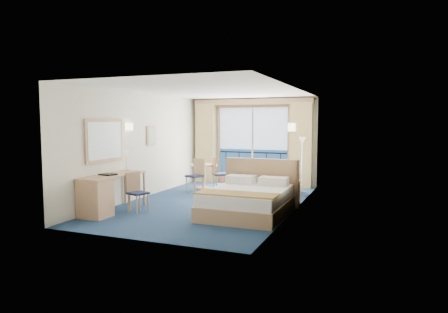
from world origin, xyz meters
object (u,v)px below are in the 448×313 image
Objects in this scene: desk_chair at (136,189)px; table_chair_a at (218,171)px; bed at (248,200)px; desk at (99,194)px; round_table at (204,170)px; nightstand at (290,192)px; armchair at (286,182)px; floor_lamp at (302,151)px; table_chair_b at (197,173)px.

table_chair_a is (0.64, 3.16, 0.06)m from desk_chair.
bed reaches higher than desk.
table_chair_a is (0.50, -0.12, 0.01)m from round_table.
table_chair_a reaches higher than round_table.
nightstand is 0.83× the size of armchair.
round_table is at bearing -171.14° from floor_lamp.
desk_chair reaches higher than armchair.
armchair is 0.40× the size of desk.
desk_chair is (-2.97, -2.01, 0.20)m from nightstand.
bed is 3.49m from round_table.
desk is at bearing -156.28° from bed.
table_chair_b reaches higher than round_table.
armchair is at bearing 52.37° from desk.
round_table is (-2.80, -0.44, -0.62)m from floor_lamp.
desk is at bearing -83.48° from table_chair_b.
armchair is at bearing -121.76° from table_chair_a.
armchair is at bearing -17.86° from desk_chair.
nightstand is 1.40m from armchair.
desk is (-3.42, -4.35, -0.71)m from floor_lamp.
table_chair_b reaches higher than desk.
table_chair_a is at bearing 8.37° from desk_chair.
round_table is 0.51m from table_chair_b.
table_chair_a reaches higher than nightstand.
nightstand is 0.33× the size of desk.
nightstand is 3.59m from desk_chair.
table_chair_a reaches higher than desk.
table_chair_a is at bearing -9.10° from armchair.
round_table is (-2.24, 2.66, 0.23)m from bed.
desk_chair reaches higher than nightstand.
desk is at bearing -99.02° from round_table.
desk is 3.96m from table_chair_a.
desk_chair is (-2.60, -3.35, 0.17)m from armchair.
table_chair_b is at bearing 79.58° from desk.
floor_lamp reaches higher than round_table.
round_table is at bearing 155.75° from nightstand.
floor_lamp is 5.58m from desk.
bed is 3.26m from floor_lamp.
table_chair_a is (1.12, 3.80, 0.10)m from desk.
floor_lamp is at bearing 91.06° from nightstand.
armchair is 0.45× the size of floor_lamp.
table_chair_b is (0.15, 2.78, 0.04)m from desk_chair.
desk_chair is at bearing 37.63° from armchair.
desk is at bearing -142.56° from nightstand.
desk is 1.79× the size of table_chair_a.
table_chair_b is at bearing -1.43° from armchair.
armchair is 0.74× the size of table_chair_b.
desk_chair is at bearing 131.20° from table_chair_a.
floor_lamp is at bearing 79.80° from bed.
nightstand is 4.35m from desk.
armchair is 0.99m from floor_lamp.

